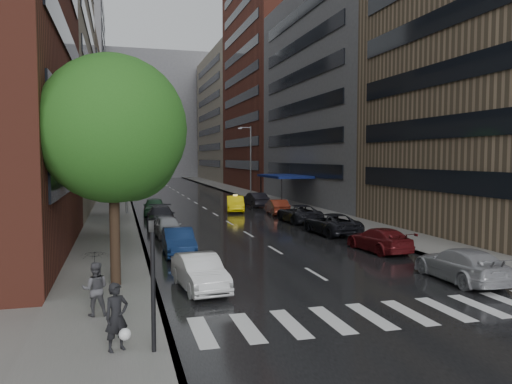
# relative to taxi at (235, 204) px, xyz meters

# --- Properties ---
(ground) EXTENTS (220.00, 220.00, 0.00)m
(ground) POSITION_rel_taxi_xyz_m (-2.30, -29.95, -0.75)
(ground) COLOR gray
(ground) RESTS_ON ground
(road) EXTENTS (14.00, 140.00, 0.01)m
(road) POSITION_rel_taxi_xyz_m (-2.30, 20.05, -0.74)
(road) COLOR black
(road) RESTS_ON ground
(sidewalk_left) EXTENTS (4.00, 140.00, 0.15)m
(sidewalk_left) POSITION_rel_taxi_xyz_m (-11.30, 20.05, -0.67)
(sidewalk_left) COLOR gray
(sidewalk_left) RESTS_ON ground
(sidewalk_right) EXTENTS (4.00, 140.00, 0.15)m
(sidewalk_right) POSITION_rel_taxi_xyz_m (6.70, 20.05, -0.67)
(sidewalk_right) COLOR gray
(sidewalk_right) RESTS_ON ground
(crosswalk) EXTENTS (13.15, 2.80, 0.01)m
(crosswalk) POSITION_rel_taxi_xyz_m (-2.10, -31.95, -0.73)
(crosswalk) COLOR silver
(crosswalk) RESTS_ON ground
(buildings_left) EXTENTS (8.00, 108.00, 38.00)m
(buildings_left) POSITION_rel_taxi_xyz_m (-17.30, 28.84, 15.24)
(buildings_left) COLOR maroon
(buildings_left) RESTS_ON ground
(buildings_right) EXTENTS (8.05, 109.10, 36.00)m
(buildings_right) POSITION_rel_taxi_xyz_m (12.70, 26.76, 14.29)
(buildings_right) COLOR #937A5B
(buildings_right) RESTS_ON ground
(building_far) EXTENTS (40.00, 14.00, 32.00)m
(building_far) POSITION_rel_taxi_xyz_m (-2.30, 88.05, 15.25)
(building_far) COLOR slate
(building_far) RESTS_ON ground
(tree_near) EXTENTS (5.77, 5.77, 9.19)m
(tree_near) POSITION_rel_taxi_xyz_m (-10.90, -26.15, 5.55)
(tree_near) COLOR #382619
(tree_near) RESTS_ON ground
(tree_mid) EXTENTS (4.96, 4.96, 7.91)m
(tree_mid) POSITION_rel_taxi_xyz_m (-10.90, -11.86, 4.66)
(tree_mid) COLOR #382619
(tree_mid) RESTS_ON ground
(tree_far) EXTENTS (5.31, 5.31, 8.47)m
(tree_far) POSITION_rel_taxi_xyz_m (-10.90, 0.07, 5.05)
(tree_far) COLOR #382619
(tree_far) RESTS_ON ground
(taxi) EXTENTS (2.41, 4.75, 1.49)m
(taxi) POSITION_rel_taxi_xyz_m (0.00, 0.00, 0.00)
(taxi) COLOR yellow
(taxi) RESTS_ON ground
(parked_cars_left) EXTENTS (2.36, 30.61, 1.59)m
(parked_cars_left) POSITION_rel_taxi_xyz_m (-7.70, -12.14, -0.01)
(parked_cars_left) COLOR silver
(parked_cars_left) RESTS_ON ground
(parked_cars_right) EXTENTS (2.70, 37.59, 1.51)m
(parked_cars_right) POSITION_rel_taxi_xyz_m (3.10, -13.25, -0.03)
(parked_cars_right) COLOR #A2A2A8
(parked_cars_right) RESTS_ON ground
(ped_bag_walker) EXTENTS (0.78, 0.69, 1.80)m
(ped_bag_walker) POSITION_rel_taxi_xyz_m (-10.81, -33.14, 0.28)
(ped_bag_walker) COLOR black
(ped_bag_walker) RESTS_ON sidewalk_left
(ped_black_umbrella) EXTENTS (0.96, 0.98, 2.09)m
(ped_black_umbrella) POSITION_rel_taxi_xyz_m (-11.50, -29.93, 0.63)
(ped_black_umbrella) COLOR #454449
(ped_black_umbrella) RESTS_ON sidewalk_left
(traffic_light) EXTENTS (0.18, 0.15, 3.45)m
(traffic_light) POSITION_rel_taxi_xyz_m (-9.90, -33.46, 1.48)
(traffic_light) COLOR black
(traffic_light) RESTS_ON sidewalk_left
(street_lamp_left) EXTENTS (1.74, 0.22, 9.00)m
(street_lamp_left) POSITION_rel_taxi_xyz_m (-10.02, 0.05, 4.14)
(street_lamp_left) COLOR gray
(street_lamp_left) RESTS_ON sidewalk_left
(street_lamp_right) EXTENTS (1.74, 0.22, 9.00)m
(street_lamp_right) POSITION_rel_taxi_xyz_m (5.42, 15.05, 4.14)
(street_lamp_right) COLOR gray
(street_lamp_right) RESTS_ON sidewalk_right
(awning) EXTENTS (4.00, 8.00, 3.12)m
(awning) POSITION_rel_taxi_xyz_m (6.69, 5.05, 2.39)
(awning) COLOR navy
(awning) RESTS_ON sidewalk_right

